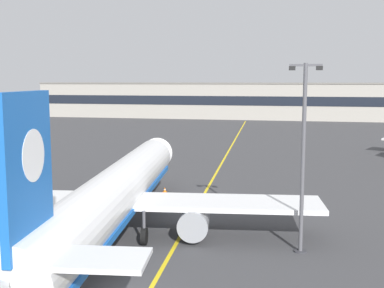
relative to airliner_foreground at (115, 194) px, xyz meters
The scene contains 5 objects.
taxiway_centreline 20.59m from the airliner_foreground, 78.76° to the left, with size 0.30×180.00×0.01m, color yellow.
airliner_foreground is the anchor object (origin of this frame).
apron_lamp_post 14.60m from the airliner_foreground, ahead, with size 2.24×0.90×13.29m.
safety_cone_by_nose_gear 15.65m from the airliner_foreground, 90.67° to the left, with size 0.44×0.44×0.55m.
terminal_building 119.70m from the airliner_foreground, 87.93° to the left, with size 148.04×12.40×11.35m.
Camera 1 is at (9.55, -24.83, 12.13)m, focal length 45.59 mm.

